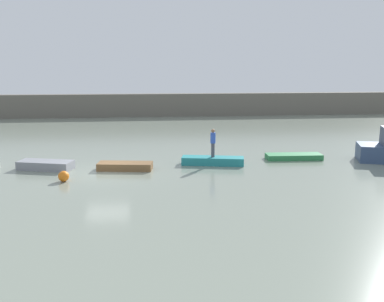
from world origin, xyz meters
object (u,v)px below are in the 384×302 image
object	(u,v)px
rowboat_brown	(125,166)
rowboat_green	(294,157)
rowboat_teal	(213,161)
mooring_buoy	(64,176)
rowboat_grey	(46,165)
person_blue_shirt	(213,141)

from	to	relation	value
rowboat_brown	rowboat_green	distance (m)	11.18
rowboat_teal	mooring_buoy	world-z (taller)	mooring_buoy
rowboat_teal	rowboat_grey	bearing A→B (deg)	-167.58
rowboat_green	mooring_buoy	xyz separation A→B (m)	(-14.22, -4.08, 0.12)
rowboat_grey	rowboat_brown	size ratio (longest dim) A/B	1.00
rowboat_grey	rowboat_green	bearing A→B (deg)	20.24
rowboat_teal	mooring_buoy	size ratio (longest dim) A/B	6.63
rowboat_teal	rowboat_green	world-z (taller)	rowboat_teal
rowboat_brown	mooring_buoy	world-z (taller)	mooring_buoy
rowboat_brown	rowboat_teal	world-z (taller)	rowboat_teal
rowboat_teal	mooring_buoy	bearing A→B (deg)	-148.69
rowboat_grey	rowboat_brown	xyz separation A→B (m)	(4.75, -0.61, -0.04)
rowboat_brown	rowboat_teal	bearing A→B (deg)	16.33
person_blue_shirt	rowboat_teal	bearing A→B (deg)	-14.04
rowboat_grey	rowboat_brown	distance (m)	4.79
rowboat_grey	person_blue_shirt	distance (m)	10.26
mooring_buoy	person_blue_shirt	bearing A→B (deg)	19.70
rowboat_grey	rowboat_brown	world-z (taller)	rowboat_grey
rowboat_teal	person_blue_shirt	bearing A→B (deg)	177.57
rowboat_green	person_blue_shirt	bearing A→B (deg)	-167.67
rowboat_grey	rowboat_green	size ratio (longest dim) A/B	0.88
rowboat_grey	mooring_buoy	distance (m)	3.33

